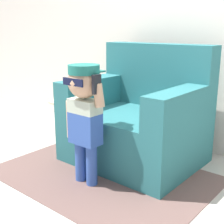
# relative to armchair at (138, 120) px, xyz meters

# --- Properties ---
(ground_plane) EXTENTS (10.00, 10.00, 0.00)m
(ground_plane) POSITION_rel_armchair_xyz_m (0.23, -0.23, -0.35)
(ground_plane) COLOR #ADA89E
(wall_back) EXTENTS (10.00, 0.05, 2.60)m
(wall_back) POSITION_rel_armchair_xyz_m (0.23, 0.57, 0.95)
(wall_back) COLOR silver
(wall_back) RESTS_ON ground_plane
(armchair) EXTENTS (1.06, 0.87, 1.00)m
(armchair) POSITION_rel_armchair_xyz_m (0.00, 0.00, 0.00)
(armchair) COLOR #286B70
(armchair) RESTS_ON ground_plane
(person_child) EXTENTS (0.36, 0.27, 0.89)m
(person_child) POSITION_rel_armchair_xyz_m (-0.04, -0.62, 0.24)
(person_child) COLOR #3356AD
(person_child) RESTS_ON ground_plane
(side_table) EXTENTS (0.43, 0.43, 0.41)m
(side_table) POSITION_rel_armchair_xyz_m (-0.88, -0.00, -0.10)
(side_table) COLOR beige
(side_table) RESTS_ON ground_plane
(rug) EXTENTS (1.64, 1.17, 0.01)m
(rug) POSITION_rel_armchair_xyz_m (-0.02, -0.44, -0.35)
(rug) COLOR brown
(rug) RESTS_ON ground_plane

